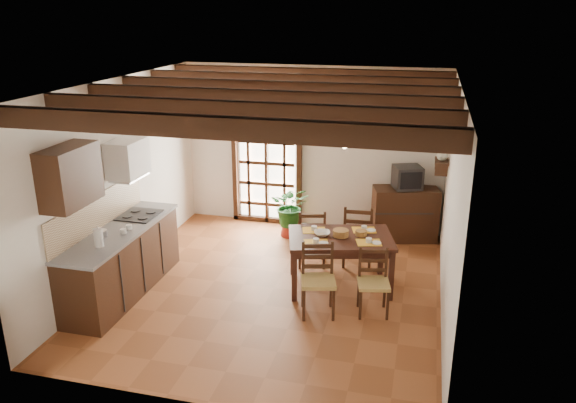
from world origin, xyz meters
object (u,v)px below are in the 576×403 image
(sideboard, at_px, (405,214))
(kitchen_counter, at_px, (122,260))
(crt_tv, at_px, (407,177))
(pendant_lamp, at_px, (345,139))
(chair_near_left, at_px, (318,293))
(chair_near_right, at_px, (373,294))
(chair_far_right, at_px, (358,246))
(potted_plant, at_px, (291,204))
(chair_far_left, at_px, (312,247))
(dining_table, at_px, (340,243))

(sideboard, bearing_deg, kitchen_counter, -156.10)
(crt_tv, height_order, pendant_lamp, pendant_lamp)
(chair_near_left, xyz_separation_m, chair_near_right, (0.67, 0.18, -0.02))
(kitchen_counter, distance_m, chair_far_right, 3.40)
(potted_plant, bearing_deg, sideboard, 9.54)
(kitchen_counter, height_order, pendant_lamp, pendant_lamp)
(chair_far_left, distance_m, chair_far_right, 0.69)
(dining_table, relative_size, sideboard, 1.50)
(chair_near_right, distance_m, chair_far_left, 1.59)
(kitchen_counter, relative_size, crt_tv, 4.18)
(chair_near_left, distance_m, chair_far_left, 1.43)
(chair_near_right, relative_size, crt_tv, 1.57)
(kitchen_counter, distance_m, pendant_lamp, 3.39)
(chair_far_right, distance_m, crt_tv, 1.54)
(chair_near_right, distance_m, pendant_lamp, 2.01)
(dining_table, distance_m, sideboard, 2.11)
(chair_far_right, xyz_separation_m, potted_plant, (-1.25, 0.86, 0.27))
(kitchen_counter, distance_m, crt_tv, 4.61)
(kitchen_counter, height_order, chair_far_left, kitchen_counter)
(crt_tv, bearing_deg, chair_near_left, -128.86)
(chair_near_right, bearing_deg, chair_near_left, -176.93)
(chair_far_left, height_order, chair_far_right, chair_far_right)
(dining_table, bearing_deg, kitchen_counter, -177.84)
(chair_near_left, xyz_separation_m, chair_far_left, (-0.37, 1.38, -0.01))
(sideboard, bearing_deg, crt_tv, -104.22)
(kitchen_counter, xyz_separation_m, chair_near_right, (3.35, 0.27, -0.21))
(chair_far_right, distance_m, sideboard, 1.34)
(sideboard, distance_m, crt_tv, 0.64)
(sideboard, distance_m, pendant_lamp, 2.59)
(chair_near_right, xyz_separation_m, potted_plant, (-1.62, 2.24, 0.30))
(chair_far_right, bearing_deg, pendant_lamp, 74.44)
(chair_far_right, height_order, potted_plant, potted_plant)
(chair_near_left, bearing_deg, crt_tv, 56.44)
(chair_near_left, height_order, chair_far_left, chair_near_left)
(kitchen_counter, distance_m, chair_near_right, 3.36)
(dining_table, height_order, sideboard, sideboard)
(chair_far_right, xyz_separation_m, pendant_lamp, (-0.15, -0.68, 1.78))
(chair_near_left, distance_m, sideboard, 2.89)
(potted_plant, height_order, pendant_lamp, pendant_lamp)
(chair_near_right, distance_m, crt_tv, 2.69)
(chair_far_right, relative_size, pendant_lamp, 1.14)
(chair_near_left, bearing_deg, chair_far_right, 64.22)
(chair_near_left, bearing_deg, potted_plant, 96.59)
(kitchen_counter, distance_m, sideboard, 4.58)
(chair_far_right, bearing_deg, crt_tv, -121.20)
(dining_table, height_order, potted_plant, potted_plant)
(pendant_lamp, bearing_deg, kitchen_counter, -161.03)
(crt_tv, xyz_separation_m, pendant_lamp, (-0.77, -1.85, 1.00))
(potted_plant, distance_m, pendant_lamp, 2.42)
(dining_table, relative_size, chair_near_right, 1.87)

